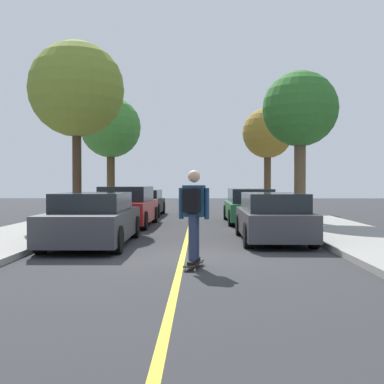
{
  "coord_description": "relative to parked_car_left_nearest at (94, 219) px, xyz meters",
  "views": [
    {
      "loc": [
        0.37,
        -10.17,
        1.59
      ],
      "look_at": [
        0.08,
        7.63,
        1.26
      ],
      "focal_mm": 44.45,
      "sensor_mm": 36.0,
      "label": 1
    }
  ],
  "objects": [
    {
      "name": "street_tree_right_near",
      "position": [
        6.55,
        14.71,
        3.71
      ],
      "size": [
        2.83,
        2.83,
        5.7
      ],
      "color": "#4C3823",
      "rests_on": "sidewalk_right"
    },
    {
      "name": "street_tree_right_nearest",
      "position": [
        6.55,
        6.03,
        3.7
      ],
      "size": [
        2.86,
        2.86,
        5.72
      ],
      "color": "brown",
      "rests_on": "sidewalk_right"
    },
    {
      "name": "parked_car_left_nearest",
      "position": [
        0.0,
        0.0,
        0.0
      ],
      "size": [
        1.98,
        4.56,
        1.34
      ],
      "color": "#38383D",
      "rests_on": "ground"
    },
    {
      "name": "ground",
      "position": [
        2.36,
        -1.97,
        -0.66
      ],
      "size": [
        80.0,
        80.0,
        0.0
      ],
      "primitive_type": "plane",
      "color": "#2D2D30"
    },
    {
      "name": "parked_car_left_near",
      "position": [
        0.0,
        5.49,
        0.06
      ],
      "size": [
        2.05,
        4.54,
        1.47
      ],
      "color": "maroon",
      "rests_on": "ground"
    },
    {
      "name": "parked_car_right_nearest",
      "position": [
        4.72,
        0.84,
        0.01
      ],
      "size": [
        1.84,
        4.31,
        1.32
      ],
      "color": "#38383D",
      "rests_on": "ground"
    },
    {
      "name": "parked_car_right_near",
      "position": [
        4.72,
        6.9,
        0.03
      ],
      "size": [
        1.9,
        4.52,
        1.37
      ],
      "color": "#1E5B33",
      "rests_on": "ground"
    },
    {
      "name": "center_line",
      "position": [
        2.36,
        2.03,
        -0.66
      ],
      "size": [
        0.12,
        39.2,
        0.01
      ],
      "primitive_type": "cube",
      "color": "gold",
      "rests_on": "ground"
    },
    {
      "name": "skateboarder",
      "position": [
        2.61,
        -3.33,
        0.43
      ],
      "size": [
        0.59,
        0.71,
        1.73
      ],
      "color": "black",
      "rests_on": "skateboard"
    },
    {
      "name": "street_tree_left_near",
      "position": [
        -1.83,
        12.11,
        3.74
      ],
      "size": [
        3.08,
        3.08,
        5.85
      ],
      "color": "#4C3823",
      "rests_on": "sidewalk_left"
    },
    {
      "name": "parked_car_left_far",
      "position": [
        0.0,
        11.09,
        -0.02
      ],
      "size": [
        1.84,
        4.28,
        1.26
      ],
      "color": "black",
      "rests_on": "ground"
    },
    {
      "name": "street_tree_left_nearest",
      "position": [
        -1.83,
        5.4,
        4.38
      ],
      "size": [
        3.52,
        3.52,
        6.69
      ],
      "color": "#3D2D1E",
      "rests_on": "sidewalk_left"
    },
    {
      "name": "skateboard",
      "position": [
        2.62,
        -3.29,
        -0.57
      ],
      "size": [
        0.39,
        0.87,
        0.1
      ],
      "color": "black",
      "rests_on": "ground"
    }
  ]
}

